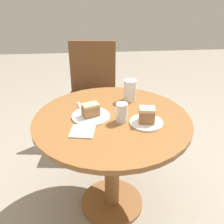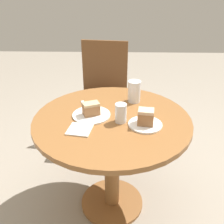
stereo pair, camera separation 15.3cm
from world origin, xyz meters
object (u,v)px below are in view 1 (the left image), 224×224
object	(u,v)px
plate_near	(91,116)
plate_far	(146,123)
cake_slice_far	(147,115)
cake_slice_near	(91,110)
glass_lemonade	(130,92)
glass_water	(122,113)
chair	(92,93)

from	to	relation	value
plate_near	plate_far	distance (m)	0.33
cake_slice_far	plate_far	bearing A→B (deg)	180.00
cake_slice_near	glass_lemonade	xyz separation A→B (m)	(0.27, 0.21, 0.01)
cake_slice_near	plate_far	bearing A→B (deg)	-18.22
plate_far	cake_slice_far	bearing A→B (deg)	0.00
plate_far	cake_slice_near	size ratio (longest dim) A/B	1.70
glass_water	plate_near	bearing A→B (deg)	159.48
chair	plate_near	world-z (taller)	chair
cake_slice_far	plate_near	bearing A→B (deg)	161.78
plate_far	glass_water	xyz separation A→B (m)	(-0.14, 0.04, 0.05)
chair	glass_lemonade	world-z (taller)	chair
chair	plate_far	xyz separation A→B (m)	(0.30, -0.95, 0.23)
chair	glass_lemonade	size ratio (longest dim) A/B	6.54
cake_slice_near	glass_water	xyz separation A→B (m)	(0.18, -0.07, 0.00)
chair	glass_water	size ratio (longest dim) A/B	8.29
cake_slice_near	glass_water	size ratio (longest dim) A/B	1.00
cake_slice_near	glass_water	distance (m)	0.19
plate_far	glass_lemonade	world-z (taller)	glass_lemonade
plate_near	glass_lemonade	size ratio (longest dim) A/B	1.60
glass_lemonade	glass_water	world-z (taller)	glass_lemonade
chair	plate_far	world-z (taller)	chair
plate_near	plate_far	xyz separation A→B (m)	(0.31, -0.10, 0.00)
cake_slice_far	glass_lemonade	size ratio (longest dim) A/B	0.68
chair	cake_slice_far	size ratio (longest dim) A/B	9.66
glass_lemonade	glass_water	size ratio (longest dim) A/B	1.27
chair	glass_lemonade	bearing A→B (deg)	-61.86
glass_lemonade	cake_slice_far	bearing A→B (deg)	-81.00
cake_slice_far	glass_lemonade	distance (m)	0.31
plate_near	plate_far	bearing A→B (deg)	-18.22
plate_near	glass_water	bearing A→B (deg)	-20.52
chair	cake_slice_near	xyz separation A→B (m)	(-0.02, -0.84, 0.27)
plate_near	cake_slice_far	world-z (taller)	cake_slice_far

